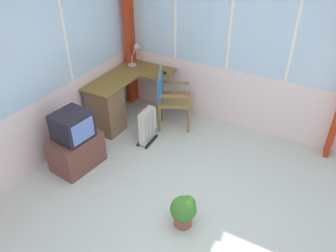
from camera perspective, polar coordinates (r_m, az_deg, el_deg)
name	(u,v)px	position (r m, az deg, el deg)	size (l,w,h in m)	color
ground	(188,220)	(4.02, 3.35, -15.52)	(5.21, 5.33, 0.06)	beige
north_window_panel	(25,76)	(4.41, -22.80, 7.81)	(4.21, 0.07, 2.56)	silver
east_window_panel	(259,50)	(4.97, 15.02, 12.20)	(0.07, 4.33, 2.56)	silver
curtain_corner	(130,33)	(5.69, -6.37, 15.29)	(0.27, 0.07, 2.46)	#AE3116
desk	(109,105)	(5.24, -9.85, 3.43)	(1.32, 0.90, 0.75)	brown
desk_lamp	(137,51)	(5.62, -5.25, 12.35)	(0.23, 0.20, 0.35)	#B2B7BC
tv_remote	(162,72)	(5.39, -0.93, 9.06)	(0.04, 0.15, 0.02)	black
wooden_armchair	(167,92)	(5.19, -0.23, 5.78)	(0.64, 0.65, 0.92)	olive
tv_on_stand	(75,143)	(4.60, -15.26, -2.81)	(0.68, 0.51, 0.82)	brown
space_heater	(148,125)	(4.96, -3.43, 0.12)	(0.40, 0.19, 0.54)	silver
potted_plant	(184,210)	(3.80, 2.67, -13.89)	(0.29, 0.29, 0.37)	#99513E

